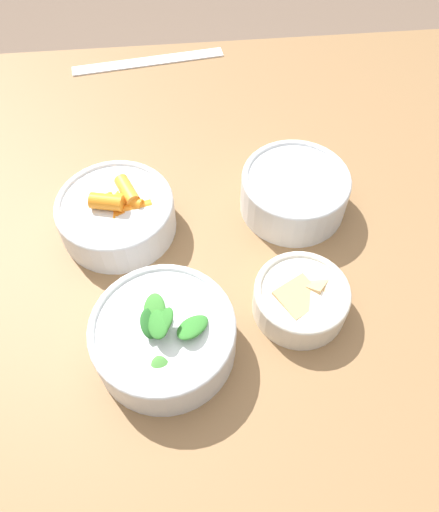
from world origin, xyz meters
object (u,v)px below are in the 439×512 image
(ruler, at_px, (149,62))
(bowl_cookies, at_px, (301,298))
(bowl_beans_hotdog, at_px, (294,193))
(bowl_greens, at_px, (164,336))
(bowl_carrots, at_px, (117,213))

(ruler, bearing_deg, bowl_cookies, -71.49)
(ruler, bearing_deg, bowl_beans_hotdog, -61.54)
(bowl_cookies, bearing_deg, bowl_greens, -167.25)
(bowl_greens, relative_size, ruler, 0.59)
(bowl_carrots, distance_m, bowl_greens, 0.21)
(bowl_carrots, height_order, bowl_cookies, bowl_carrots)
(bowl_beans_hotdog, distance_m, ruler, 0.46)
(bowl_cookies, xyz_separation_m, ruler, (-0.19, 0.58, -0.03))
(bowl_carrots, height_order, bowl_beans_hotdog, bowl_carrots)
(bowl_carrots, xyz_separation_m, bowl_greens, (0.06, -0.21, 0.00))
(bowl_carrots, relative_size, bowl_cookies, 1.36)
(bowl_beans_hotdog, bearing_deg, bowl_greens, -132.88)
(bowl_beans_hotdog, bearing_deg, ruler, 118.46)
(bowl_carrots, distance_m, bowl_beans_hotdog, 0.27)
(bowl_greens, relative_size, bowl_cookies, 1.42)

